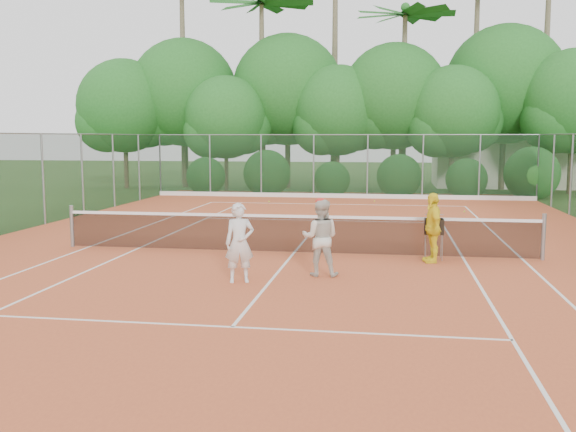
% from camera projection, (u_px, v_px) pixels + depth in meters
% --- Properties ---
extents(ground, '(120.00, 120.00, 0.00)m').
position_uv_depth(ground, '(294.00, 254.00, 16.06)').
color(ground, '#2A4B1A').
rests_on(ground, ground).
extents(clay_court, '(18.00, 36.00, 0.02)m').
position_uv_depth(clay_court, '(294.00, 253.00, 16.06)').
color(clay_court, '#C5562D').
rests_on(clay_court, ground).
extents(club_building, '(8.00, 5.00, 3.00)m').
position_uv_depth(club_building, '(504.00, 161.00, 38.00)').
color(club_building, beige).
rests_on(club_building, ground).
extents(tennis_net, '(11.97, 0.10, 1.10)m').
position_uv_depth(tennis_net, '(294.00, 233.00, 15.99)').
color(tennis_net, gray).
rests_on(tennis_net, clay_court).
extents(player_white, '(0.67, 0.54, 1.59)m').
position_uv_depth(player_white, '(240.00, 243.00, 12.74)').
color(player_white, silver).
rests_on(player_white, clay_court).
extents(player_center_grp, '(0.78, 0.61, 1.64)m').
position_uv_depth(player_center_grp, '(320.00, 237.00, 13.34)').
color(player_center_grp, beige).
rests_on(player_center_grp, clay_court).
extents(player_yellow, '(0.56, 1.00, 1.62)m').
position_uv_depth(player_yellow, '(432.00, 228.00, 14.79)').
color(player_yellow, yellow).
rests_on(player_yellow, clay_court).
extents(ball_hopper, '(0.42, 0.42, 0.97)m').
position_uv_depth(ball_hopper, '(434.00, 227.00, 15.13)').
color(ball_hopper, gray).
rests_on(ball_hopper, clay_court).
extents(stray_ball_a, '(0.07, 0.07, 0.07)m').
position_uv_depth(stray_ball_a, '(269.00, 202.00, 28.53)').
color(stray_ball_a, '#B9D631').
rests_on(stray_ball_a, clay_court).
extents(stray_ball_b, '(0.07, 0.07, 0.07)m').
position_uv_depth(stray_ball_b, '(374.00, 201.00, 28.73)').
color(stray_ball_b, '#C8D130').
rests_on(stray_ball_b, clay_court).
extents(stray_ball_c, '(0.07, 0.07, 0.07)m').
position_uv_depth(stray_ball_c, '(464.00, 211.00, 24.73)').
color(stray_ball_c, '#B1D030').
rests_on(stray_ball_c, clay_court).
extents(court_markings, '(11.03, 23.83, 0.01)m').
position_uv_depth(court_markings, '(294.00, 253.00, 16.06)').
color(court_markings, white).
rests_on(court_markings, clay_court).
extents(fence_back, '(18.07, 0.07, 3.00)m').
position_uv_depth(fence_back, '(340.00, 166.00, 30.58)').
color(fence_back, '#19381E').
rests_on(fence_back, clay_court).
extents(tropical_treeline, '(32.10, 8.49, 15.03)m').
position_uv_depth(tropical_treeline, '(374.00, 96.00, 35.03)').
color(tropical_treeline, brown).
rests_on(tropical_treeline, ground).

